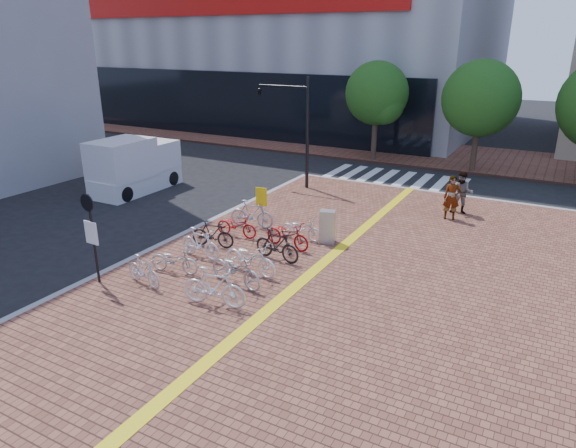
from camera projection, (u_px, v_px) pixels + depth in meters
The scene contains 27 objects.
ground at pixel (249, 272), 17.00m from camera, with size 120.00×120.00×0.00m, color black.
sidewalk at pixel (240, 380), 11.50m from camera, with size 14.00×34.00×0.15m, color brown.
tactile_strip at pixel (204, 364), 11.92m from camera, with size 0.40×34.00×0.01m, color yellow.
kerb_west at pixel (36, 306), 14.66m from camera, with size 0.25×34.00×0.15m, color gray.
kerb_north at pixel (430, 193), 25.52m from camera, with size 14.00×0.25×0.15m, color gray.
far_sidewalk at pixel (419, 153), 34.30m from camera, with size 70.00×8.00×0.15m, color brown.
crosswalk at pixel (394, 179), 28.32m from camera, with size 7.50×4.00×0.01m.
street_trees at pixel (501, 101), 27.73m from camera, with size 16.20×4.60×6.35m.
bike_0 at pixel (144, 271), 15.64m from camera, with size 0.44×1.57×0.95m, color silver.
bike_1 at pixel (174, 260), 16.47m from camera, with size 0.58×1.68×0.88m, color #B3B3B8.
bike_2 at pixel (200, 243), 17.59m from camera, with size 0.50×1.75×1.05m, color white.
bike_3 at pixel (212, 234), 18.51m from camera, with size 0.47×1.67×1.00m, color black.
bike_4 at pixel (237, 225), 19.52m from camera, with size 0.59×1.69×0.89m, color red.
bike_5 at pixel (252, 214), 20.45m from camera, with size 0.52×1.85×1.11m, color #B7B7BC.
bike_6 at pixel (214, 287), 14.36m from camera, with size 0.55×1.93×1.16m, color silver.
bike_7 at pixel (236, 269), 15.60m from camera, with size 0.70×2.02×1.06m, color #A3A3A7.
bike_8 at pixel (250, 258), 16.42m from camera, with size 0.70×2.01×1.06m, color white.
bike_9 at pixel (277, 245), 17.39m from camera, with size 0.51×1.80×1.08m, color black.
bike_10 at pixel (288, 235), 18.46m from camera, with size 0.65×1.86×0.98m, color #A20B0E.
bike_11 at pixel (301, 229), 19.21m from camera, with size 0.58×1.66×0.87m, color silver.
pedestrian_a at pixel (452, 198), 21.26m from camera, with size 0.68×0.44×1.86m, color gray.
pedestrian_b at pixel (462, 193), 21.94m from camera, with size 0.90×0.70×1.85m, color #484D5B.
utility_box at pixel (327, 227), 18.91m from camera, with size 0.56×0.41×1.22m, color #A5A6AA.
yellow_sign at pixel (262, 200), 20.08m from camera, with size 0.46×0.13×1.69m.
notice_sign at pixel (91, 228), 15.31m from camera, with size 0.53×0.13×2.88m.
traffic_light_pole at pixel (285, 111), 25.47m from camera, with size 2.92×1.13×5.45m.
box_truck at pixel (134, 166), 25.64m from camera, with size 2.13×4.73×2.72m.
Camera 1 is at (8.56, -12.93, 7.28)m, focal length 32.00 mm.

